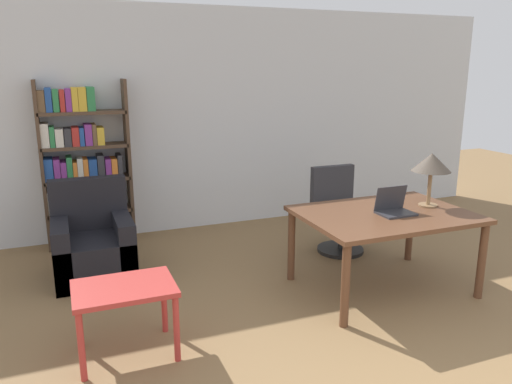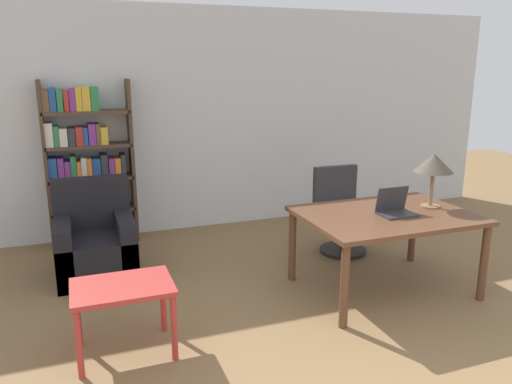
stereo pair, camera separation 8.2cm
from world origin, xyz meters
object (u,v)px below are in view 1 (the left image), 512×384
Objects in this scene: laptop at (394,208)px; table_lamp at (431,164)px; desk at (385,221)px; bookshelf at (81,169)px; armchair at (93,246)px; side_table_blue at (124,296)px; office_chair at (338,213)px.

table_lamp is (0.45, 0.09, 0.35)m from laptop.
desk is 4.81× the size of laptop.
desk is at bearing -42.41° from bookshelf.
bookshelf is (-2.46, 2.25, 0.24)m from desk.
table_lamp is 3.30m from armchair.
laptop reaches higher than desk.
armchair is at bearing 94.11° from side_table_blue.
laptop reaches higher than side_table_blue.
side_table_blue is 0.37× the size of bookshelf.
desk is 0.70m from table_lamp.
bookshelf is at bearing 143.27° from table_lamp.
laptop is at bearing 4.88° from side_table_blue.
bookshelf is (-0.02, 0.96, 0.59)m from armchair.
side_table_blue is at bearing -175.12° from laptop.
armchair is (-2.44, 1.29, -0.35)m from desk.
bookshelf is (-2.96, 2.21, -0.25)m from table_lamp.
armchair is at bearing 151.73° from laptop.
desk is at bearing 6.26° from side_table_blue.
office_chair is 1.34× the size of side_table_blue.
office_chair is at bearing -25.05° from bookshelf.
bookshelf reaches higher than armchair.
table_lamp is at bearing 5.89° from side_table_blue.
office_chair is (-0.36, 0.99, -0.70)m from table_lamp.
office_chair is 0.50× the size of bookshelf.
bookshelf reaches higher than table_lamp.
desk is 1.61× the size of office_chair.
desk is 0.80× the size of bookshelf.
office_chair is 2.60m from armchair.
armchair reaches higher than desk.
desk is at bearing -27.81° from armchair.
armchair is 0.50× the size of bookshelf.
table_lamp is at bearing -70.15° from office_chair.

